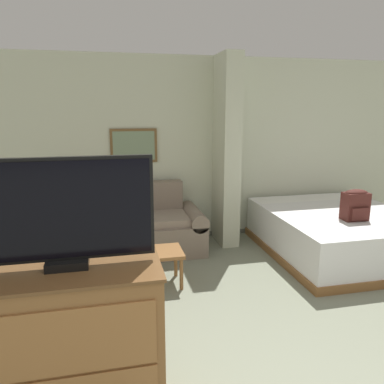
{
  "coord_description": "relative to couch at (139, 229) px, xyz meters",
  "views": [
    {
      "loc": [
        -1.09,
        -1.28,
        1.9
      ],
      "look_at": [
        -0.26,
        2.37,
        1.05
      ],
      "focal_mm": 35.0,
      "sensor_mm": 36.0,
      "label": 1
    }
  ],
  "objects": [
    {
      "name": "wall_back",
      "position": [
        0.73,
        0.48,
        0.98
      ],
      "size": [
        7.18,
        0.16,
        2.6
      ],
      "color": "beige",
      "rests_on": "ground_plane"
    },
    {
      "name": "backpack",
      "position": [
        2.51,
        -1.02,
        0.45
      ],
      "size": [
        0.3,
        0.21,
        0.38
      ],
      "color": "#471E19",
      "rests_on": "bed"
    },
    {
      "name": "tv_dresser",
      "position": [
        -0.61,
        -2.67,
        0.18
      ],
      "size": [
        1.08,
        0.58,
        0.98
      ],
      "color": "brown",
      "rests_on": "ground_plane"
    },
    {
      "name": "side_table",
      "position": [
        -1.07,
        0.01,
        0.13
      ],
      "size": [
        0.5,
        0.5,
        0.52
      ],
      "color": "brown",
      "rests_on": "ground_plane"
    },
    {
      "name": "coffee_table",
      "position": [
        0.07,
        -1.04,
        0.02
      ],
      "size": [
        0.63,
        0.42,
        0.39
      ],
      "color": "brown",
      "rests_on": "ground_plane"
    },
    {
      "name": "bed",
      "position": [
        2.55,
        -0.64,
        -0.02
      ],
      "size": [
        1.8,
        2.05,
        0.57
      ],
      "color": "brown",
      "rests_on": "ground_plane"
    },
    {
      "name": "tv",
      "position": [
        -0.61,
        -2.67,
        1.0
      ],
      "size": [
        1.02,
        0.16,
        0.65
      ],
      "color": "black",
      "rests_on": "tv_dresser"
    },
    {
      "name": "couch",
      "position": [
        0.0,
        0.0,
        0.0
      ],
      "size": [
        1.72,
        0.84,
        0.89
      ],
      "color": "gray",
      "rests_on": "ground_plane"
    },
    {
      "name": "wall_partition_pillar",
      "position": [
        1.25,
        0.12,
        0.98
      ],
      "size": [
        0.24,
        0.59,
        2.6
      ],
      "color": "beige",
      "rests_on": "ground_plane"
    },
    {
      "name": "table_lamp",
      "position": [
        -1.07,
        0.01,
        0.48
      ],
      "size": [
        0.28,
        0.28,
        0.45
      ],
      "color": "tan",
      "rests_on": "side_table"
    }
  ]
}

